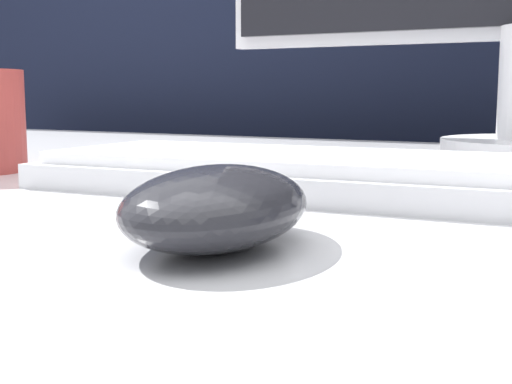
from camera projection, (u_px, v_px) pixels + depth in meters
The scene contains 2 objects.
computer_mouse_near at pixel (217, 206), 0.29m from camera, with size 0.09×0.12×0.03m.
keyboard at pixel (331, 174), 0.45m from camera, with size 0.39×0.16×0.02m.
Camera 1 is at (0.08, -0.38, 0.82)m, focal length 50.00 mm.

